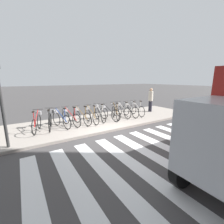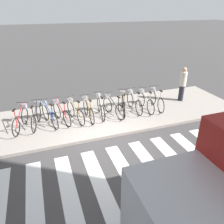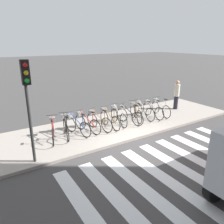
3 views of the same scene
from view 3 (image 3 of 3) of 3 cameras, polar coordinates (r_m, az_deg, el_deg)
name	(u,v)px [view 3 (image 3 of 3)]	position (r m, az deg, el deg)	size (l,w,h in m)	color
ground_plane	(135,140)	(9.62, 5.95, -7.41)	(120.00, 120.00, 0.00)	#423F3F
sidewalk	(112,126)	(10.96, 0.06, -3.69)	(13.98, 3.65, 0.12)	#9E9389
parked_bicycle_0	(53,130)	(9.53, -15.20, -4.47)	(0.66, 1.63, 1.04)	black
parked_bicycle_1	(66,126)	(9.76, -12.03, -3.66)	(0.55, 1.67, 1.04)	black
parked_bicycle_2	(76,124)	(9.89, -9.30, -3.22)	(0.64, 1.64, 1.04)	black
parked_bicycle_3	(86,122)	(10.10, -6.79, -2.63)	(0.64, 1.63, 1.04)	black
parked_bicycle_4	(98,120)	(10.29, -3.71, -2.15)	(0.58, 1.66, 1.04)	black
parked_bicycle_5	(109,118)	(10.53, -0.84, -1.64)	(0.46, 1.70, 1.04)	black
parked_bicycle_6	(118,115)	(10.93, 1.54, -0.89)	(0.46, 1.70, 1.04)	black
parked_bicycle_7	(128,115)	(11.09, 4.26, -0.66)	(0.59, 1.65, 1.04)	black
parked_bicycle_8	(135,112)	(11.54, 6.11, 0.04)	(0.65, 1.63, 1.04)	black
parked_bicycle_9	(143,110)	(11.88, 8.10, 0.49)	(0.46, 1.70, 1.04)	black
parked_bicycle_10	(152,109)	(12.14, 10.39, 0.75)	(0.46, 1.70, 1.04)	black
parked_bicycle_11	(160,107)	(12.55, 12.39, 1.19)	(0.46, 1.69, 1.04)	black
pedestrian	(177,94)	(13.86, 16.51, 4.51)	(0.34, 0.34, 1.76)	#23232D
traffic_light	(27,92)	(7.29, -21.29, 4.99)	(0.24, 0.40, 3.48)	#2D2D2D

